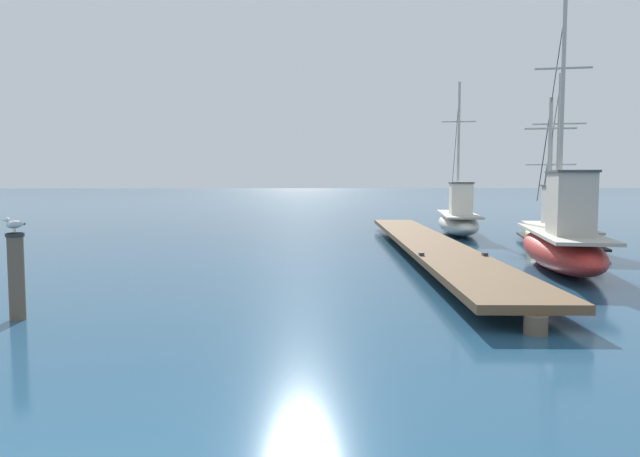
# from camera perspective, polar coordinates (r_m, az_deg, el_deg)

# --- Properties ---
(floating_dock) EXTENTS (3.45, 20.45, 0.53)m
(floating_dock) POSITION_cam_1_polar(r_m,az_deg,el_deg) (19.40, 10.17, -1.35)
(floating_dock) COLOR brown
(floating_dock) RESTS_ON ground
(fishing_boat_0) EXTENTS (3.59, 6.74, 6.17)m
(fishing_boat_0) POSITION_cam_1_polar(r_m,az_deg,el_deg) (22.82, 21.83, -0.08)
(fishing_boat_0) COLOR gold
(fishing_boat_0) RESTS_ON ground
(fishing_boat_1) EXTENTS (3.35, 7.36, 7.22)m
(fishing_boat_1) POSITION_cam_1_polar(r_m,az_deg,el_deg) (16.99, 22.10, -1.10)
(fishing_boat_1) COLOR #AD2823
(fishing_boat_1) RESTS_ON ground
(fishing_boat_2) EXTENTS (3.02, 7.23, 6.70)m
(fishing_boat_2) POSITION_cam_1_polar(r_m,az_deg,el_deg) (26.94, 13.08, 0.86)
(fishing_boat_2) COLOR silver
(fishing_boat_2) RESTS_ON ground
(mooring_piling) EXTENTS (0.30, 0.30, 1.47)m
(mooring_piling) POSITION_cam_1_polar(r_m,az_deg,el_deg) (11.23, -27.02, -3.93)
(mooring_piling) COLOR brown
(mooring_piling) RESTS_ON ground
(perched_seagull) EXTENTS (0.29, 0.31, 0.27)m
(perched_seagull) POSITION_cam_1_polar(r_m,az_deg,el_deg) (11.15, -27.15, 0.38)
(perched_seagull) COLOR gold
(perched_seagull) RESTS_ON mooring_piling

